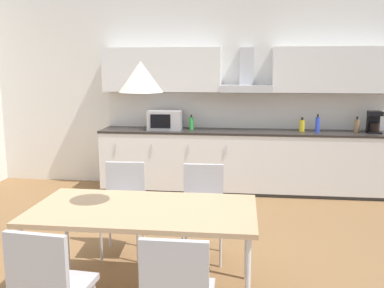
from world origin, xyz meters
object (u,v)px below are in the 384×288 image
at_px(bottle_yellow, 302,125).
at_px(bottle_green, 191,123).
at_px(dining_table, 144,213).
at_px(chair_far_right, 203,201).
at_px(pendant_lamp, 141,77).
at_px(chair_far_left, 124,199).
at_px(microwave, 165,120).
at_px(bottle_blue, 317,125).
at_px(chair_near_left, 47,282).
at_px(bottle_brown, 357,126).
at_px(coffee_maker, 374,122).

xyz_separation_m(bottle_yellow, bottle_green, (-1.57, 0.01, 0.01)).
bearing_deg(dining_table, chair_far_right, 65.27).
relative_size(bottle_green, dining_table, 0.13).
bearing_deg(pendant_lamp, bottle_yellow, 63.07).
bearing_deg(chair_far_left, bottle_yellow, 49.21).
xyz_separation_m(microwave, bottle_blue, (2.15, -0.03, -0.03)).
bearing_deg(bottle_green, chair_near_left, -95.59).
relative_size(bottle_brown, pendant_lamp, 0.70).
xyz_separation_m(microwave, chair_far_left, (-0.01, -2.22, -0.50)).
height_order(bottle_yellow, dining_table, bottle_yellow).
xyz_separation_m(bottle_green, dining_table, (0.01, -3.09, -0.30)).
relative_size(microwave, chair_far_left, 0.55).
relative_size(bottle_yellow, chair_far_left, 0.23).
bearing_deg(pendant_lamp, coffee_maker, 50.47).
relative_size(bottle_yellow, dining_table, 0.12).
bearing_deg(pendant_lamp, bottle_green, 90.12).
height_order(dining_table, chair_far_right, chair_far_right).
bearing_deg(microwave, coffee_maker, 0.52).
distance_m(bottle_brown, pendant_lamp, 3.90).
distance_m(microwave, coffee_maker, 2.91).
bearing_deg(chair_far_left, bottle_blue, 45.52).
bearing_deg(dining_table, chair_near_left, -115.42).
height_order(dining_table, chair_far_left, chair_far_left).
xyz_separation_m(bottle_brown, chair_far_right, (-1.93, -2.24, -0.45)).
distance_m(bottle_blue, dining_table, 3.51).
bearing_deg(chair_far_right, chair_far_left, -179.99).
bearing_deg(bottle_blue, bottle_brown, 4.27).
distance_m(microwave, pendant_lamp, 3.14).
bearing_deg(bottle_brown, chair_far_left, -140.30).
xyz_separation_m(bottle_brown, dining_table, (-2.31, -3.06, -0.30)).
distance_m(coffee_maker, bottle_brown, 0.23).
bearing_deg(chair_far_left, chair_far_right, 0.01).
relative_size(microwave, chair_far_right, 0.55).
xyz_separation_m(bottle_green, pendant_lamp, (0.01, -3.09, 0.73)).
height_order(bottle_brown, chair_far_left, bottle_brown).
bearing_deg(coffee_maker, chair_far_left, -142.41).
bearing_deg(bottle_blue, pendant_lamp, -120.39).
bearing_deg(coffee_maker, pendant_lamp, -129.53).
xyz_separation_m(bottle_yellow, chair_far_right, (-1.19, -2.27, -0.44)).
bearing_deg(chair_far_right, bottle_yellow, 62.30).
bearing_deg(bottle_yellow, dining_table, -116.93).
bearing_deg(bottle_blue, chair_far_left, -134.48).
relative_size(bottle_blue, chair_far_right, 0.29).
bearing_deg(chair_far_left, microwave, 89.82).
bearing_deg(bottle_blue, bottle_yellow, 160.90).
xyz_separation_m(bottle_blue, bottle_brown, (0.54, 0.04, -0.01)).
height_order(chair_far_left, pendant_lamp, pendant_lamp).
height_order(bottle_blue, chair_far_right, bottle_blue).
bearing_deg(pendant_lamp, bottle_brown, 52.97).
height_order(bottle_blue, chair_far_left, bottle_blue).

